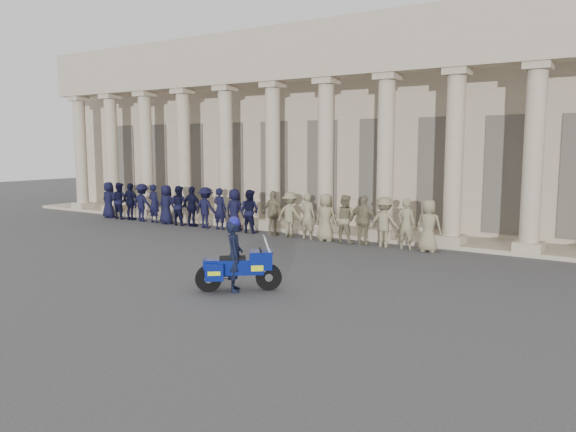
{
  "coord_description": "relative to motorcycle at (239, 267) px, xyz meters",
  "views": [
    {
      "loc": [
        9.94,
        -11.8,
        3.64
      ],
      "look_at": [
        1.03,
        1.71,
        1.6
      ],
      "focal_mm": 35.0,
      "sensor_mm": 36.0,
      "label": 1
    }
  ],
  "objects": [
    {
      "name": "rider",
      "position": [
        -0.09,
        -0.08,
        0.33
      ],
      "size": [
        0.75,
        0.78,
        1.89
      ],
      "rotation": [
        0.0,
        0.0,
        2.26
      ],
      "color": "black",
      "rests_on": "ground"
    },
    {
      "name": "ground",
      "position": [
        -1.32,
        0.95,
        -0.6
      ],
      "size": [
        90.0,
        90.0,
        0.0
      ],
      "primitive_type": "plane",
      "color": "#3D3D3F",
      "rests_on": "ground"
    },
    {
      "name": "officer_rank",
      "position": [
        -6.25,
        7.68,
        0.3
      ],
      "size": [
        17.5,
        0.69,
        1.81
      ],
      "color": "black",
      "rests_on": "ground"
    },
    {
      "name": "building",
      "position": [
        -1.32,
        15.69,
        3.92
      ],
      "size": [
        40.0,
        12.5,
        9.0
      ],
      "color": "tan",
      "rests_on": "ground"
    },
    {
      "name": "motorcycle",
      "position": [
        0.0,
        0.0,
        0.0
      ],
      "size": [
        1.8,
        1.61,
        1.4
      ],
      "rotation": [
        0.0,
        0.0,
        0.69
      ],
      "color": "black",
      "rests_on": "ground"
    }
  ]
}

